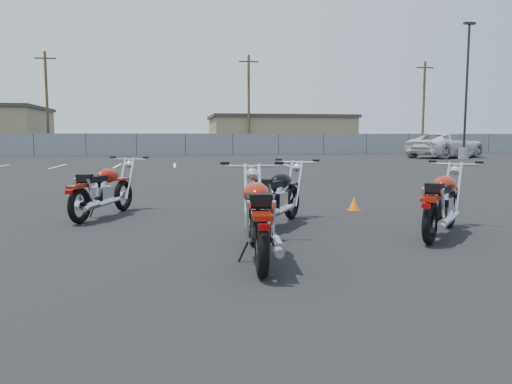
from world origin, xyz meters
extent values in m
plane|color=black|center=(0.00, 0.00, 0.00)|extent=(120.00, 120.00, 0.00)
torus|color=black|center=(-2.16, 3.28, 0.33)|extent=(0.37, 0.65, 0.65)
cylinder|color=silver|center=(-2.16, 3.28, 0.33)|extent=(0.17, 0.20, 0.17)
torus|color=black|center=(-2.78, 1.83, 0.33)|extent=(0.37, 0.65, 0.65)
cylinder|color=silver|center=(-2.78, 1.83, 0.33)|extent=(0.17, 0.20, 0.17)
cube|color=black|center=(-2.47, 2.56, 0.37)|extent=(0.55, 1.09, 0.07)
cube|color=silver|center=(-2.49, 2.51, 0.44)|extent=(0.44, 0.50, 0.33)
cylinder|color=silver|center=(-2.49, 2.51, 0.63)|extent=(0.31, 0.34, 0.29)
ellipsoid|color=maroon|center=(-2.39, 2.74, 0.78)|extent=(0.55, 0.71, 0.28)
cube|color=black|center=(-2.60, 2.26, 0.76)|extent=(0.50, 0.66, 0.11)
cube|color=black|center=(-2.70, 2.01, 0.81)|extent=(0.30, 0.27, 0.13)
cube|color=maroon|center=(-2.79, 1.81, 0.67)|extent=(0.36, 0.50, 0.05)
cube|color=maroon|center=(-2.16, 3.28, 0.67)|extent=(0.28, 0.40, 0.04)
cylinder|color=silver|center=(-2.59, 1.93, 0.60)|extent=(0.13, 0.21, 0.43)
cylinder|color=silver|center=(-2.83, 2.03, 0.60)|extent=(0.13, 0.21, 0.43)
cylinder|color=silver|center=(-2.44, 2.19, 0.30)|extent=(0.56, 1.14, 0.14)
cylinder|color=silver|center=(-2.57, 1.87, 0.33)|extent=(0.27, 0.41, 0.14)
cylinder|color=silver|center=(-2.02, 3.36, 0.67)|extent=(0.22, 0.42, 0.86)
cylinder|color=silver|center=(-2.20, 3.44, 0.67)|extent=(0.22, 0.42, 0.86)
sphere|color=silver|center=(-2.04, 3.56, 0.96)|extent=(0.23, 0.23, 0.17)
cylinder|color=silver|center=(-2.03, 3.58, 1.07)|extent=(0.71, 0.33, 0.03)
cylinder|color=black|center=(-1.69, 3.41, 1.11)|extent=(0.14, 0.09, 0.04)
cylinder|color=black|center=(-2.39, 3.71, 1.11)|extent=(0.14, 0.09, 0.04)
cylinder|color=black|center=(-2.65, 2.52, 0.16)|extent=(0.17, 0.09, 0.33)
cube|color=#990505|center=(-2.90, 1.55, 0.60)|extent=(0.13, 0.10, 0.07)
torus|color=black|center=(1.06, 1.69, 0.32)|extent=(0.45, 0.61, 0.65)
cylinder|color=silver|center=(1.06, 1.69, 0.32)|extent=(0.18, 0.20, 0.17)
torus|color=black|center=(0.21, 0.37, 0.32)|extent=(0.45, 0.61, 0.65)
cylinder|color=silver|center=(0.21, 0.37, 0.32)|extent=(0.18, 0.20, 0.17)
cube|color=black|center=(0.64, 1.03, 0.37)|extent=(0.71, 1.01, 0.06)
cube|color=silver|center=(0.61, 0.99, 0.43)|extent=(0.48, 0.51, 0.32)
cylinder|color=silver|center=(0.61, 0.99, 0.63)|extent=(0.33, 0.34, 0.29)
ellipsoid|color=black|center=(0.74, 1.19, 0.78)|extent=(0.62, 0.71, 0.28)
cube|color=black|center=(0.46, 0.76, 0.76)|extent=(0.56, 0.65, 0.11)
cube|color=black|center=(0.32, 0.53, 0.80)|extent=(0.31, 0.29, 0.13)
cube|color=black|center=(0.20, 0.35, 0.66)|extent=(0.41, 0.49, 0.05)
cube|color=black|center=(1.06, 1.69, 0.66)|extent=(0.32, 0.39, 0.04)
cylinder|color=silver|center=(0.41, 0.44, 0.59)|extent=(0.15, 0.20, 0.42)
cylinder|color=silver|center=(0.19, 0.58, 0.59)|extent=(0.15, 0.20, 0.42)
cylinder|color=silver|center=(0.61, 0.66, 0.30)|extent=(0.73, 1.05, 0.14)
cylinder|color=silver|center=(0.42, 0.37, 0.32)|extent=(0.32, 0.39, 0.14)
cylinder|color=silver|center=(1.22, 1.75, 0.67)|extent=(0.27, 0.39, 0.85)
cylinder|color=silver|center=(1.05, 1.85, 0.67)|extent=(0.27, 0.39, 0.85)
sphere|color=silver|center=(1.23, 1.94, 0.95)|extent=(0.24, 0.24, 0.17)
cylinder|color=silver|center=(1.24, 1.96, 1.06)|extent=(0.65, 0.44, 0.03)
cylinder|color=black|center=(1.55, 1.74, 1.10)|extent=(0.13, 0.10, 0.04)
cylinder|color=black|center=(0.91, 2.15, 1.10)|extent=(0.13, 0.10, 0.04)
cylinder|color=black|center=(0.45, 1.02, 0.16)|extent=(0.16, 0.11, 0.32)
cube|color=#990505|center=(0.05, 0.12, 0.59)|extent=(0.13, 0.11, 0.06)
torus|color=black|center=(-0.01, -0.44, 0.34)|extent=(0.20, 0.69, 0.68)
cylinder|color=silver|center=(-0.01, -0.44, 0.34)|extent=(0.13, 0.19, 0.18)
torus|color=black|center=(-0.19, -2.08, 0.34)|extent=(0.20, 0.69, 0.68)
cylinder|color=silver|center=(-0.19, -2.08, 0.34)|extent=(0.13, 0.19, 0.18)
cube|color=black|center=(-0.10, -1.26, 0.39)|extent=(0.24, 1.20, 0.07)
cube|color=silver|center=(-0.11, -1.32, 0.46)|extent=(0.36, 0.46, 0.34)
cylinder|color=silver|center=(-0.11, -1.32, 0.66)|extent=(0.26, 0.31, 0.30)
ellipsoid|color=maroon|center=(-0.08, -1.06, 0.82)|extent=(0.42, 0.69, 0.29)
cube|color=black|center=(-0.14, -1.60, 0.80)|extent=(0.36, 0.65, 0.11)
cube|color=black|center=(-0.17, -1.89, 0.84)|extent=(0.27, 0.23, 0.14)
cube|color=maroon|center=(-0.19, -2.11, 0.70)|extent=(0.25, 0.50, 0.06)
cube|color=maroon|center=(-0.01, -0.44, 0.70)|extent=(0.19, 0.40, 0.05)
cylinder|color=silver|center=(-0.03, -1.93, 0.63)|extent=(0.08, 0.21, 0.45)
cylinder|color=silver|center=(-0.31, -1.90, 0.63)|extent=(0.08, 0.21, 0.45)
cylinder|color=silver|center=(0.04, -1.62, 0.32)|extent=(0.23, 1.26, 0.15)
cylinder|color=silver|center=(0.01, -1.98, 0.34)|extent=(0.18, 0.42, 0.15)
cylinder|color=silver|center=(0.10, -0.32, 0.71)|extent=(0.10, 0.46, 0.90)
cylinder|color=silver|center=(-0.10, -0.30, 0.71)|extent=(0.10, 0.46, 0.90)
sphere|color=silver|center=(0.02, -0.13, 1.00)|extent=(0.20, 0.20, 0.18)
cylinder|color=silver|center=(0.02, -0.10, 1.12)|extent=(0.80, 0.12, 0.03)
cylinder|color=black|center=(0.42, -0.17, 1.16)|extent=(0.14, 0.06, 0.04)
cylinder|color=black|center=(-0.38, -0.08, 1.16)|extent=(0.14, 0.06, 0.04)
cylinder|color=black|center=(-0.27, -1.36, 0.17)|extent=(0.18, 0.05, 0.34)
cube|color=#990505|center=(-0.22, -2.40, 0.63)|extent=(0.12, 0.08, 0.07)
torus|color=black|center=(3.52, 0.38, 0.33)|extent=(0.52, 0.58, 0.65)
cylinder|color=silver|center=(3.52, 0.38, 0.33)|extent=(0.20, 0.20, 0.17)
torus|color=black|center=(2.49, -0.82, 0.33)|extent=(0.52, 0.58, 0.65)
cylinder|color=silver|center=(2.49, -0.82, 0.33)|extent=(0.20, 0.20, 0.17)
cube|color=black|center=(3.01, -0.22, 0.37)|extent=(0.83, 0.94, 0.07)
cube|color=silver|center=(2.97, -0.26, 0.44)|extent=(0.50, 0.51, 0.33)
cylinder|color=silver|center=(2.97, -0.26, 0.63)|extent=(0.34, 0.35, 0.29)
ellipsoid|color=maroon|center=(3.13, -0.07, 0.79)|extent=(0.67, 0.70, 0.28)
cube|color=black|center=(2.79, -0.47, 0.76)|extent=(0.61, 0.64, 0.11)
cube|color=black|center=(2.62, -0.68, 0.81)|extent=(0.31, 0.31, 0.13)
cube|color=maroon|center=(2.48, -0.84, 0.67)|extent=(0.45, 0.48, 0.05)
cube|color=maroon|center=(3.52, 0.38, 0.67)|extent=(0.35, 0.37, 0.04)
cylinder|color=silver|center=(2.70, -0.78, 0.60)|extent=(0.17, 0.19, 0.43)
cylinder|color=silver|center=(2.50, -0.61, 0.60)|extent=(0.17, 0.19, 0.43)
cylinder|color=silver|center=(2.93, -0.58, 0.31)|extent=(0.86, 0.98, 0.14)
cylinder|color=silver|center=(2.70, -0.85, 0.33)|extent=(0.35, 0.38, 0.14)
cylinder|color=silver|center=(3.68, 0.42, 0.68)|extent=(0.32, 0.36, 0.86)
cylinder|color=silver|center=(3.53, 0.54, 0.68)|extent=(0.32, 0.36, 0.86)
sphere|color=silver|center=(3.72, 0.61, 0.96)|extent=(0.25, 0.25, 0.17)
cylinder|color=silver|center=(3.73, 0.63, 1.07)|extent=(0.60, 0.52, 0.03)
cylinder|color=black|center=(4.01, 0.36, 1.11)|extent=(0.13, 0.12, 0.04)
cylinder|color=black|center=(3.43, 0.86, 1.11)|extent=(0.13, 0.12, 0.04)
cylinder|color=black|center=(2.82, -0.20, 0.16)|extent=(0.15, 0.13, 0.33)
cube|color=#990505|center=(2.29, -1.05, 0.60)|extent=(0.13, 0.12, 0.07)
cone|color=orange|center=(2.63, 2.56, 0.15)|extent=(0.23, 0.23, 0.28)
cube|color=orange|center=(2.63, 2.56, 0.00)|extent=(0.24, 0.24, 0.01)
cylinder|color=gray|center=(18.71, 24.20, 0.40)|extent=(0.70, 0.70, 0.80)
cylinder|color=black|center=(18.71, 24.20, 4.91)|extent=(0.16, 0.16, 8.21)
cube|color=black|center=(18.71, 24.20, 9.09)|extent=(0.80, 0.25, 0.15)
cube|color=slate|center=(0.00, 35.00, 0.90)|extent=(80.00, 0.04, 1.80)
cylinder|color=black|center=(-12.00, 35.00, 0.90)|extent=(0.06, 0.06, 1.80)
cylinder|color=black|center=(-8.00, 35.00, 0.90)|extent=(0.06, 0.06, 1.80)
cylinder|color=black|center=(-4.00, 35.00, 0.90)|extent=(0.06, 0.06, 1.80)
cylinder|color=black|center=(0.00, 35.00, 0.90)|extent=(0.06, 0.06, 1.80)
cylinder|color=black|center=(4.00, 35.00, 0.90)|extent=(0.06, 0.06, 1.80)
cylinder|color=black|center=(8.00, 35.00, 0.90)|extent=(0.06, 0.06, 1.80)
cylinder|color=black|center=(12.00, 35.00, 0.90)|extent=(0.06, 0.06, 1.80)
cylinder|color=black|center=(16.00, 35.00, 0.90)|extent=(0.06, 0.06, 1.80)
cylinder|color=black|center=(20.00, 35.00, 0.90)|extent=(0.06, 0.06, 1.80)
cylinder|color=black|center=(24.00, 35.00, 0.90)|extent=(0.06, 0.06, 1.80)
cylinder|color=black|center=(28.00, 35.00, 0.90)|extent=(0.06, 0.06, 1.80)
cube|color=#8C7F5A|center=(10.00, 44.00, 1.70)|extent=(14.00, 9.00, 3.40)
cube|color=#413A36|center=(10.00, 44.00, 3.55)|extent=(14.40, 9.40, 0.30)
cylinder|color=#4B3622|center=(-12.00, 40.00, 4.50)|extent=(0.24, 0.24, 9.00)
cube|color=#4B3622|center=(-12.00, 40.00, 8.40)|extent=(1.80, 0.12, 0.12)
cylinder|color=#4B3622|center=(6.00, 39.00, 4.50)|extent=(0.24, 0.24, 9.00)
cube|color=#4B3622|center=(6.00, 39.00, 8.40)|extent=(1.80, 0.12, 0.12)
cylinder|color=#4B3622|center=(24.00, 40.00, 4.50)|extent=(0.24, 0.24, 9.00)
cube|color=#4B3622|center=(24.00, 40.00, 8.40)|extent=(1.80, 0.12, 0.12)
cube|color=silver|center=(-7.00, 20.00, 0.00)|extent=(0.12, 4.00, 0.01)
cube|color=silver|center=(-4.00, 20.00, 0.00)|extent=(0.12, 4.00, 0.01)
cube|color=silver|center=(-1.00, 20.00, 0.00)|extent=(0.12, 4.00, 0.01)
cube|color=silver|center=(2.00, 20.00, 0.00)|extent=(0.12, 4.00, 0.01)
cube|color=silver|center=(5.00, 20.00, 0.00)|extent=(0.12, 4.00, 0.01)
imported|color=silver|center=(18.67, 26.36, 1.42)|extent=(6.04, 8.03, 2.84)
camera|label=1|loc=(-1.14, -7.35, 1.55)|focal=35.00mm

